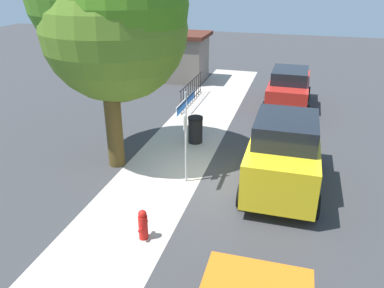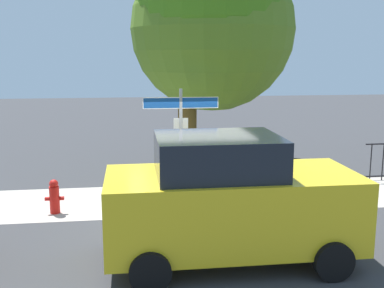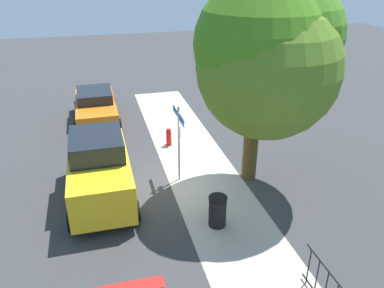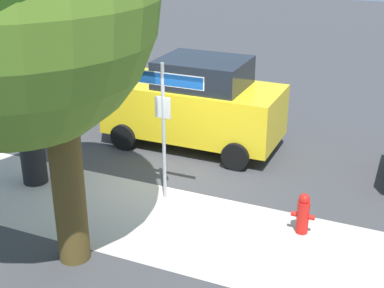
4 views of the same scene
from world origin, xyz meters
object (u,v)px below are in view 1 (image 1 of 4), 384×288
Objects in this scene: shade_tree at (110,17)px; car_red at (289,88)px; utility_shed at (184,57)px; trash_bin at (195,130)px; street_sign at (186,119)px; fire_hydrant at (143,225)px; car_yellow at (284,152)px.

shade_tree is 9.22m from car_red.
utility_shed is 8.74m from trash_bin.
shade_tree is at bearing 131.52° from trash_bin.
shade_tree is 1.62× the size of car_red.
street_sign is at bearing -110.95° from shade_tree.
street_sign is 8.23m from car_red.
street_sign is at bearing -170.04° from trash_bin.
car_red reaches higher than fire_hydrant.
car_yellow is (0.52, -2.74, -0.90)m from street_sign.
shade_tree is at bearing 69.05° from street_sign.
shade_tree is at bearing 31.97° from fire_hydrant.
shade_tree is 10.57m from utility_shed.
fire_hydrant is at bearing 166.23° from car_red.
utility_shed is 2.72× the size of trash_bin.
shade_tree is (0.99, 2.59, 2.55)m from street_sign.
street_sign is 3.26m from fire_hydrant.
trash_bin is at bearing 3.02° from fire_hydrant.
street_sign reaches higher than fire_hydrant.
car_yellow reaches higher than fire_hydrant.
car_yellow is 4.52m from fire_hydrant.
shade_tree is at bearing 84.98° from car_yellow.
car_red is 5.41× the size of fire_hydrant.
fire_hydrant is (-10.59, 2.73, -0.54)m from car_red.
fire_hydrant is at bearing 175.99° from street_sign.
street_sign reaches higher than trash_bin.
utility_shed is at bearing 17.11° from street_sign.
trash_bin is (2.84, 0.50, -1.49)m from street_sign.
utility_shed is (11.04, 3.40, -0.63)m from street_sign.
street_sign is 2.93m from car_yellow.
shade_tree reaches higher than fire_hydrant.
street_sign is at bearing 100.81° from car_yellow.
fire_hydrant is (-3.83, -2.39, -4.15)m from shade_tree.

